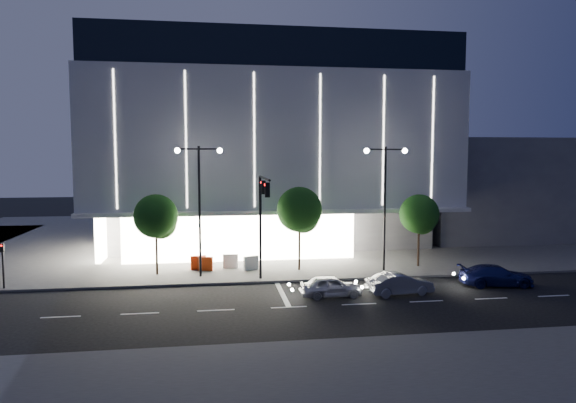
# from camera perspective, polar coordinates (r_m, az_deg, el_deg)

# --- Properties ---
(ground) EXTENTS (160.00, 160.00, 0.00)m
(ground) POSITION_cam_1_polar(r_m,az_deg,el_deg) (30.16, -4.15, -10.98)
(ground) COLOR black
(ground) RESTS_ON ground
(sidewalk_museum) EXTENTS (70.00, 40.00, 0.15)m
(sidewalk_museum) POSITION_cam_1_polar(r_m,az_deg,el_deg) (54.01, -0.68, -3.71)
(sidewalk_museum) COLOR #474747
(sidewalk_museum) RESTS_ON ground
(sidewalk_near) EXTENTS (70.00, 10.00, 0.15)m
(sidewalk_near) POSITION_cam_1_polar(r_m,az_deg,el_deg) (20.09, 13.82, -19.36)
(sidewalk_near) COLOR #474747
(sidewalk_near) RESTS_ON ground
(museum) EXTENTS (30.00, 25.80, 18.00)m
(museum) POSITION_cam_1_polar(r_m,az_deg,el_deg) (51.47, -2.68, 6.13)
(museum) COLOR #4C4C51
(museum) RESTS_ON ground
(annex_building) EXTENTS (16.00, 20.00, 10.00)m
(annex_building) POSITION_cam_1_polar(r_m,az_deg,el_deg) (59.97, 19.64, 1.61)
(annex_building) COLOR #4C4C51
(annex_building) RESTS_ON ground
(traffic_mast) EXTENTS (0.33, 5.89, 7.07)m
(traffic_mast) POSITION_cam_1_polar(r_m,az_deg,el_deg) (32.56, -2.87, -0.76)
(traffic_mast) COLOR black
(traffic_mast) RESTS_ON ground
(street_lamp_west) EXTENTS (3.16, 0.36, 9.00)m
(street_lamp_west) POSITION_cam_1_polar(r_m,az_deg,el_deg) (35.00, -9.82, 1.11)
(street_lamp_west) COLOR black
(street_lamp_west) RESTS_ON ground
(street_lamp_east) EXTENTS (3.16, 0.36, 9.00)m
(street_lamp_east) POSITION_cam_1_polar(r_m,az_deg,el_deg) (37.00, 10.74, 1.31)
(street_lamp_east) COLOR black
(street_lamp_east) RESTS_ON ground
(ped_signal_far) EXTENTS (0.22, 0.24, 3.00)m
(ped_signal_far) POSITION_cam_1_polar(r_m,az_deg,el_deg) (36.41, -29.12, -5.77)
(ped_signal_far) COLOR black
(ped_signal_far) RESTS_ON ground
(tree_left) EXTENTS (3.02, 3.02, 5.72)m
(tree_left) POSITION_cam_1_polar(r_m,az_deg,el_deg) (36.40, -14.42, -1.86)
(tree_left) COLOR black
(tree_left) RESTS_ON ground
(tree_mid) EXTENTS (3.25, 3.25, 6.15)m
(tree_mid) POSITION_cam_1_polar(r_m,az_deg,el_deg) (36.66, 1.31, -1.19)
(tree_mid) COLOR black
(tree_mid) RESTS_ON ground
(tree_right) EXTENTS (2.91, 2.91, 5.51)m
(tree_right) POSITION_cam_1_polar(r_m,az_deg,el_deg) (39.21, 14.39, -1.59)
(tree_right) COLOR black
(tree_right) RESTS_ON ground
(car_lead) EXTENTS (3.76, 1.62, 1.27)m
(car_lead) POSITION_cam_1_polar(r_m,az_deg,el_deg) (30.87, 4.80, -9.39)
(car_lead) COLOR #B6B8BE
(car_lead) RESTS_ON ground
(car_second) EXTENTS (4.15, 1.88, 1.32)m
(car_second) POSITION_cam_1_polar(r_m,az_deg,el_deg) (31.99, 12.29, -8.92)
(car_second) COLOR #ADAFB5
(car_second) RESTS_ON ground
(car_third) EXTENTS (4.82, 2.47, 1.34)m
(car_third) POSITION_cam_1_polar(r_m,az_deg,el_deg) (35.91, 22.12, -7.62)
(car_third) COLOR navy
(car_third) RESTS_ON ground
(barrier_a) EXTENTS (1.13, 0.49, 1.00)m
(barrier_a) POSITION_cam_1_polar(r_m,az_deg,el_deg) (37.88, -9.93, -6.70)
(barrier_a) COLOR #FF3E0E
(barrier_a) RESTS_ON sidewalk_museum
(barrier_b) EXTENTS (1.12, 0.37, 1.00)m
(barrier_b) POSITION_cam_1_polar(r_m,az_deg,el_deg) (38.09, -6.40, -6.59)
(barrier_b) COLOR silver
(barrier_b) RESTS_ON sidewalk_museum
(barrier_c) EXTENTS (1.13, 0.54, 1.00)m
(barrier_c) POSITION_cam_1_polar(r_m,az_deg,el_deg) (37.41, -9.20, -6.84)
(barrier_c) COLOR red
(barrier_c) RESTS_ON sidewalk_museum
(barrier_d) EXTENTS (1.11, 0.65, 1.00)m
(barrier_d) POSITION_cam_1_polar(r_m,az_deg,el_deg) (37.26, -4.13, -6.83)
(barrier_d) COLOR silver
(barrier_d) RESTS_ON sidewalk_museum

